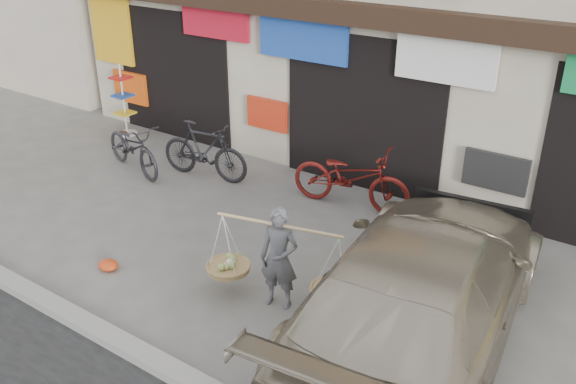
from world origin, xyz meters
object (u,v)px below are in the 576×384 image
Objects in this scene: bike_0 at (133,147)px; suv at (422,286)px; bike_1 at (204,150)px; street_vendor at (279,263)px; bike_2 at (351,177)px; display_rack at (124,107)px.

suv is at bearing -88.18° from bike_0.
bike_1 reaches higher than bike_0.
bike_0 is 6.70m from suv.
street_vendor is at bearing -96.43° from bike_0.
suv is at bearing -2.42° from street_vendor.
display_rack is at bearing 79.61° from bike_2.
bike_1 is at bearing -52.94° from bike_0.
suv is (1.75, 0.33, 0.14)m from street_vendor.
bike_2 is (2.80, 0.49, -0.00)m from bike_1.
bike_2 is 1.31× the size of display_rack.
display_rack is at bearing 140.36° from street_vendor.
display_rack reaches higher than bike_1.
display_rack reaches higher than bike_0.
suv is at bearing -145.42° from bike_2.
bike_1 is 0.33× the size of suv.
bike_2 reaches higher than bike_0.
street_vendor reaches higher than bike_1.
bike_1 is 2.85m from bike_2.
suv is (6.50, -1.58, 0.28)m from bike_0.
bike_0 is 1.02× the size of bike_1.
street_vendor is 0.36× the size of suv.
street_vendor is 1.08× the size of bike_1.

